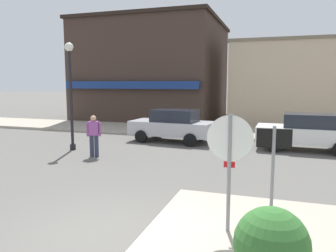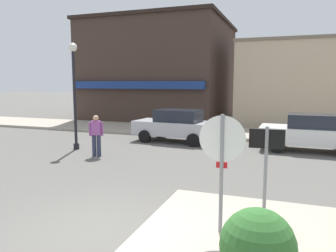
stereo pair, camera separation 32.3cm
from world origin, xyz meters
name	(u,v)px [view 2 (the right image)]	position (x,y,z in m)	size (l,w,h in m)	color
ground_plane	(98,235)	(0.00, 0.00, 0.00)	(160.00, 160.00, 0.00)	#5B5954
kerb_far	(224,133)	(0.00, 13.04, 0.07)	(80.00, 4.00, 0.15)	#A89E8C
stop_sign	(222,158)	(2.20, 0.61, 1.52)	(0.82, 0.08, 2.30)	gray
one_way_sign	(266,170)	(2.94, 0.77, 1.33)	(0.60, 0.07, 2.10)	gray
lamp_post	(74,80)	(-5.23, 6.66, 2.96)	(0.36, 0.36, 4.54)	black
parked_car_nearest	(176,125)	(-1.74, 9.84, 0.81)	(4.13, 2.15, 1.56)	#B7B7BC
parked_car_second	(311,132)	(4.25, 9.61, 0.81)	(4.05, 1.97, 1.56)	white
pedestrian_crossing_near	(96,134)	(-3.63, 5.73, 0.87)	(0.54, 0.34, 1.61)	#2D334C
building_corner_shop	(162,71)	(-6.35, 20.01, 3.78)	(10.41, 10.45, 7.54)	#3D2D26
building_storefront_left_near	(301,84)	(4.06, 18.78, 2.78)	(8.21, 6.04, 5.56)	tan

